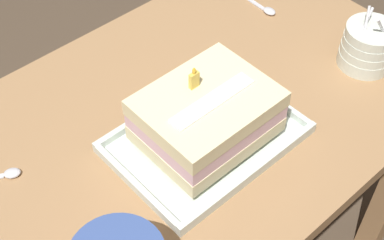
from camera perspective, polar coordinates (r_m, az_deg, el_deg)
dining_table at (r=1.19m, az=-1.24°, el=-3.49°), size 1.16×0.69×0.73m
foil_tray at (r=1.07m, az=1.39°, el=-2.01°), size 0.35×0.25×0.02m
birthday_cake at (r=1.02m, az=1.46°, el=0.42°), size 0.24×0.19×0.15m
bowl_stack at (r=1.26m, az=17.68°, el=7.25°), size 0.12×0.12×0.14m
serving_spoon_near_tray at (r=1.39m, az=7.38°, el=11.40°), size 0.03×0.15×0.01m
serving_spoon_by_bowls at (r=1.07m, az=-18.94°, el=-5.38°), size 0.12×0.08×0.01m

